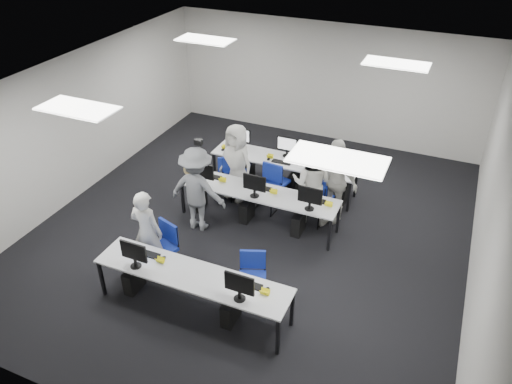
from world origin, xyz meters
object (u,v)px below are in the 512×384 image
at_px(student_0, 147,232).
at_px(chair_7, 320,205).
at_px(chair_6, 277,188).
at_px(student_3, 334,180).
at_px(chair_1, 252,287).
at_px(chair_3, 268,196).
at_px(photographer, 197,190).
at_px(desk_mid, 258,194).
at_px(chair_0, 162,257).
at_px(chair_4, 313,209).
at_px(chair_5, 235,179).
at_px(student_2, 237,162).
at_px(student_1, 312,183).
at_px(desk_front, 192,277).
at_px(chair_2, 225,186).

bearing_deg(student_0, chair_7, -129.02).
distance_m(chair_6, student_3, 1.42).
xyz_separation_m(chair_7, student_0, (-2.25, -2.75, 0.54)).
relative_size(chair_1, chair_7, 1.06).
distance_m(chair_6, student_0, 3.27).
relative_size(chair_3, photographer, 0.55).
relative_size(desk_mid, chair_1, 3.61).
height_order(chair_0, photographer, photographer).
distance_m(chair_4, chair_5, 1.98).
relative_size(chair_1, student_3, 0.50).
height_order(chair_6, student_2, student_2).
relative_size(chair_4, student_1, 0.54).
bearing_deg(chair_3, desk_front, -83.47).
relative_size(chair_4, chair_7, 1.08).
relative_size(chair_3, student_3, 0.54).
height_order(chair_6, student_1, student_1).
height_order(desk_front, chair_7, chair_7).
bearing_deg(chair_6, chair_7, 0.47).
bearing_deg(chair_5, student_1, -11.04).
xyz_separation_m(desk_front, chair_7, (1.06, 3.32, -0.42)).
bearing_deg(chair_0, chair_6, 89.20).
height_order(chair_4, student_1, student_1).
xyz_separation_m(student_0, photographer, (0.18, 1.43, 0.07)).
relative_size(chair_4, chair_5, 1.04).
distance_m(chair_2, student_2, 0.64).
xyz_separation_m(chair_6, photographer, (-1.05, -1.55, 0.60)).
xyz_separation_m(chair_5, chair_6, (0.99, 0.03, -0.01)).
distance_m(chair_6, photographer, 1.97).
relative_size(desk_mid, photographer, 1.84).
bearing_deg(chair_7, student_1, -113.26).
height_order(chair_1, student_2, student_2).
distance_m(chair_7, student_0, 3.60).
relative_size(chair_7, student_2, 0.50).
xyz_separation_m(desk_mid, photographer, (-1.01, -0.60, 0.19)).
relative_size(chair_1, chair_2, 1.06).
distance_m(chair_3, student_1, 1.08).
relative_size(desk_front, chair_3, 3.34).
xyz_separation_m(chair_3, chair_7, (1.08, 0.17, -0.04)).
bearing_deg(chair_0, student_0, -155.38).
relative_size(chair_7, student_1, 0.50).
relative_size(chair_2, photographer, 0.48).
bearing_deg(student_0, student_1, -129.15).
distance_m(student_0, photographer, 1.45).
distance_m(desk_front, student_3, 3.60).
distance_m(chair_1, chair_2, 3.21).
distance_m(chair_4, student_1, 0.56).
xyz_separation_m(chair_3, chair_4, (1.01, -0.07, -0.02)).
bearing_deg(chair_6, desk_front, -77.43).
height_order(student_1, student_2, student_2).
height_order(chair_5, chair_7, chair_5).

